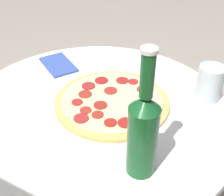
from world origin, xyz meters
name	(u,v)px	position (x,y,z in m)	size (l,w,h in m)	color
table	(97,159)	(0.00, 0.00, 0.51)	(0.82, 0.82, 0.72)	silver
pizza	(112,101)	(-0.03, -0.05, 0.73)	(0.34, 0.34, 0.02)	tan
beer_bottle	(143,131)	(-0.21, 0.14, 0.84)	(0.07, 0.07, 0.32)	#144C23
drinking_glass	(210,83)	(-0.27, -0.22, 0.77)	(0.08, 0.08, 0.11)	#ADBCC6
napkin	(58,65)	(0.25, -0.16, 0.72)	(0.18, 0.16, 0.01)	#334C99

